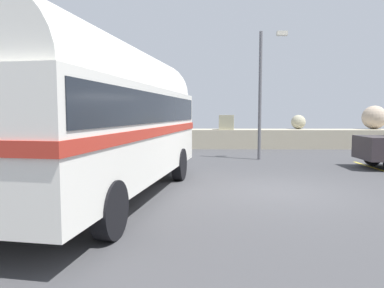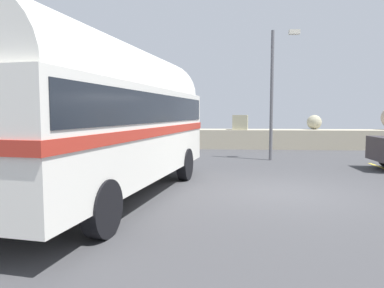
{
  "view_description": "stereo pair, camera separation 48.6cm",
  "coord_description": "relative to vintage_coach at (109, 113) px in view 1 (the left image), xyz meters",
  "views": [
    {
      "loc": [
        -2.06,
        -9.17,
        2.04
      ],
      "look_at": [
        -2.19,
        -1.22,
        1.36
      ],
      "focal_mm": 33.5,
      "sensor_mm": 36.0,
      "label": 1
    },
    {
      "loc": [
        -1.57,
        -9.15,
        2.04
      ],
      "look_at": [
        -2.19,
        -1.22,
        1.36
      ],
      "focal_mm": 33.5,
      "sensor_mm": 36.0,
      "label": 2
    }
  ],
  "objects": [
    {
      "name": "lamp_post",
      "position": [
        4.89,
        7.26,
        1.1
      ],
      "size": [
        1.17,
        0.24,
        5.51
      ],
      "color": "#5B5B60",
      "rests_on": "ground"
    },
    {
      "name": "vintage_coach",
      "position": [
        0.0,
        0.0,
        0.0
      ],
      "size": [
        3.8,
        8.86,
        3.7
      ],
      "rotation": [
        0.0,
        0.0,
        -0.16
      ],
      "color": "black",
      "rests_on": "ground"
    },
    {
      "name": "ground",
      "position": [
        4.12,
        0.84,
        -2.04
      ],
      "size": [
        32.0,
        26.0,
        0.02
      ],
      "color": "#3E3E41"
    },
    {
      "name": "breakwater",
      "position": [
        4.4,
        12.68,
        -1.36
      ],
      "size": [
        31.36,
        2.12,
        2.49
      ],
      "color": "#A9A089",
      "rests_on": "ground"
    }
  ]
}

